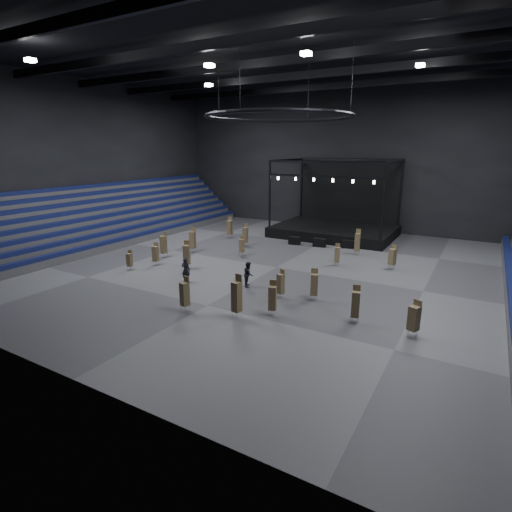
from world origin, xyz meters
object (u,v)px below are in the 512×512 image
Objects in this scene: chair_stack_3 at (337,254)px; chair_stack_11 at (357,242)px; chair_stack_8 at (193,240)px; chair_stack_0 at (281,283)px; chair_stack_16 at (314,284)px; chair_stack_17 at (242,245)px; crew_member at (249,274)px; chair_stack_9 at (414,318)px; man_center at (186,270)px; chair_stack_7 at (164,244)px; chair_stack_15 at (393,256)px; chair_stack_5 at (129,260)px; flight_case_left at (294,241)px; flight_case_mid at (320,243)px; stage at (337,223)px; chair_stack_2 at (356,304)px; chair_stack_12 at (155,253)px; chair_stack_4 at (237,296)px; chair_stack_1 at (245,235)px; flight_case_right at (348,244)px; chair_stack_10 at (230,227)px; chair_stack_6 at (185,293)px; chair_stack_14 at (187,254)px; chair_stack_13 at (273,297)px.

chair_stack_11 is (0.46, 4.82, 0.25)m from chair_stack_3.
chair_stack_0 is at bearing -39.60° from chair_stack_8.
chair_stack_16 is 13.36m from chair_stack_17.
crew_member is at bearing 155.32° from chair_stack_16.
chair_stack_9 reaches higher than chair_stack_3.
chair_stack_16 is 1.17× the size of man_center.
chair_stack_7 reaches higher than chair_stack_15.
chair_stack_5 is at bearing -11.52° from man_center.
chair_stack_17 reaches higher than man_center.
chair_stack_3 is 4.85m from chair_stack_11.
man_center reaches higher than flight_case_left.
stage is at bearing 94.05° from flight_case_mid.
chair_stack_2 is (9.11, -17.47, 0.81)m from flight_case_mid.
chair_stack_11 is 18.02m from man_center.
chair_stack_12 reaches higher than chair_stack_5.
chair_stack_15 is (8.67, -4.67, 0.73)m from flight_case_mid.
stage is at bearing 83.55° from chair_stack_16.
stage reaches higher than chair_stack_4.
chair_stack_15 is at bearing 3.59° from chair_stack_3.
chair_stack_8 is at bearing -132.06° from flight_case_left.
flight_case_left is 0.52× the size of chair_stack_1.
chair_stack_2 is at bearing -71.27° from flight_case_right.
chair_stack_5 is at bearing -65.53° from chair_stack_7.
chair_stack_0 is 0.74× the size of chair_stack_4.
chair_stack_16 is at bearing 134.90° from chair_stack_2.
chair_stack_10 is (-20.06, 16.16, 0.06)m from chair_stack_2.
chair_stack_7 is at bearing 50.38° from crew_member.
flight_case_mid is 8.19m from chair_stack_1.
crew_member is at bearing -18.94° from chair_stack_12.
chair_stack_7 reaches higher than chair_stack_3.
flight_case_right is at bearing 13.12° from flight_case_left.
chair_stack_2 is at bearing -24.48° from chair_stack_12.
chair_stack_4 reaches higher than man_center.
flight_case_right is at bearing 33.55° from chair_stack_12.
flight_case_left is at bearing 97.70° from chair_stack_16.
chair_stack_6 reaches higher than chair_stack_3.
chair_stack_14 is at bearing -80.70° from chair_stack_10.
chair_stack_12 is at bearing -171.59° from chair_stack_0.
chair_stack_0 is at bearing -22.32° from chair_stack_12.
chair_stack_11 is (16.20, 10.59, -0.01)m from chair_stack_7.
flight_case_mid is 0.64× the size of chair_stack_0.
stage is 27.89m from chair_stack_9.
chair_stack_13 is (-8.41, -1.30, 0.03)m from chair_stack_9.
chair_stack_10 reaches higher than flight_case_mid.
chair_stack_16 is (12.71, -1.46, -0.12)m from chair_stack_14.
chair_stack_3 reaches higher than man_center.
chair_stack_9 is at bearing -51.85° from chair_stack_15.
chair_stack_12 reaches higher than chair_stack_17.
stage is 9.63m from chair_stack_11.
chair_stack_0 is 3.18m from chair_stack_13.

